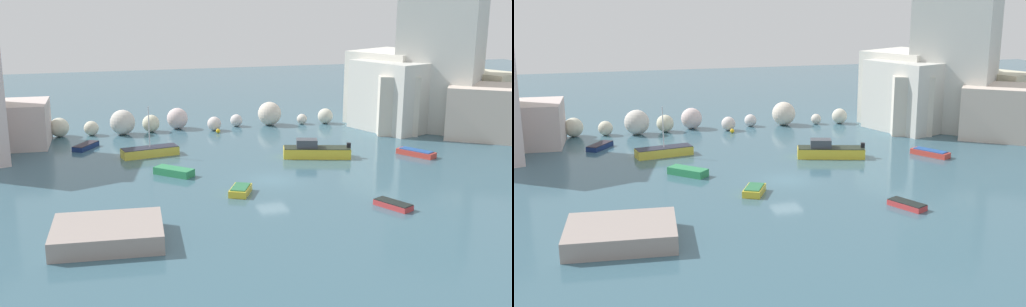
# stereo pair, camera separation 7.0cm
# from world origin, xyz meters

# --- Properties ---
(cove_water) EXTENTS (160.00, 160.00, 0.00)m
(cove_water) POSITION_xyz_m (0.00, 0.00, 0.00)
(cove_water) COLOR #395E6E
(cove_water) RESTS_ON ground
(cliff_headland_right) EXTENTS (19.97, 21.20, 16.93)m
(cliff_headland_right) POSITION_xyz_m (23.46, 16.02, 5.33)
(cliff_headland_right) COLOR beige
(cliff_headland_right) RESTS_ON ground
(rock_breakwater) EXTENTS (32.45, 4.13, 2.75)m
(rock_breakwater) POSITION_xyz_m (-3.80, 21.73, 1.16)
(rock_breakwater) COLOR beige
(rock_breakwater) RESTS_ON ground
(stone_dock) EXTENTS (7.22, 6.00, 1.22)m
(stone_dock) POSITION_xyz_m (-13.90, -10.35, 0.61)
(stone_dock) COLOR gray
(stone_dock) RESTS_ON ground
(channel_buoy) EXTENTS (0.48, 0.48, 0.48)m
(channel_buoy) POSITION_xyz_m (-0.66, 19.18, 0.24)
(channel_buoy) COLOR gold
(channel_buoy) RESTS_ON cove_water
(moored_boat_0) EXTENTS (3.43, 3.37, 0.64)m
(moored_boat_0) POSITION_xyz_m (-7.77, 3.68, 0.32)
(moored_boat_0) COLOR #2E8C53
(moored_boat_0) RESTS_ON cove_water
(moored_boat_1) EXTENTS (6.59, 3.52, 1.76)m
(moored_boat_1) POSITION_xyz_m (6.10, 6.25, 0.64)
(moored_boat_1) COLOR yellow
(moored_boat_1) RESTS_ON cove_water
(moored_boat_2) EXTENTS (2.95, 3.81, 0.59)m
(moored_boat_2) POSITION_xyz_m (15.69, 4.27, 0.29)
(moored_boat_2) COLOR #C13C32
(moored_boat_2) RESTS_ON cove_water
(moored_boat_3) EXTENTS (2.74, 1.67, 0.42)m
(moored_boat_3) POSITION_xyz_m (-15.94, -7.93, 0.21)
(moored_boat_3) COLOR #C43B33
(moored_boat_3) RESTS_ON cove_water
(moored_boat_4) EXTENTS (2.25, 3.04, 0.47)m
(moored_boat_4) POSITION_xyz_m (6.55, -8.97, 0.23)
(moored_boat_4) COLOR #BF3839
(moored_boat_4) RESTS_ON cove_water
(moored_boat_5) EXTENTS (5.61, 2.67, 4.80)m
(moored_boat_5) POSITION_xyz_m (-9.07, 10.85, 0.45)
(moored_boat_5) COLOR gold
(moored_boat_5) RESTS_ON cove_water
(moored_boat_6) EXTENTS (2.35, 2.88, 0.62)m
(moored_boat_6) POSITION_xyz_m (-3.48, -2.90, 0.30)
(moored_boat_6) COLOR gold
(moored_boat_6) RESTS_ON cove_water
(moored_boat_7) EXTENTS (2.72, 3.37, 0.52)m
(moored_boat_7) POSITION_xyz_m (-15.02, 15.49, 0.26)
(moored_boat_7) COLOR navy
(moored_boat_7) RESTS_ON cove_water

